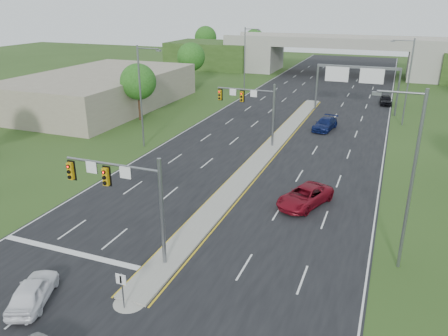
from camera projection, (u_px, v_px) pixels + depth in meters
ground at (165, 264)px, 27.10m from camera, size 240.00×240.00×0.00m
road at (292, 125)px, 57.54m from camera, size 24.00×160.00×0.02m
median at (267, 151)px, 47.07m from camera, size 2.00×54.00×0.16m
median_nose at (129, 302)px, 23.59m from camera, size 2.00×2.00×0.16m
lane_markings at (276, 136)px, 52.45m from camera, size 23.72×160.00×0.01m
signal_mast_near at (127, 190)px, 26.11m from camera, size 6.62×0.60×7.00m
signal_mast_far at (254, 104)px, 47.85m from camera, size 6.62×0.60×7.00m
keep_right_sign at (122, 285)px, 22.62m from camera, size 0.60×0.13×2.20m
sign_gantry at (356, 76)px, 62.03m from camera, size 11.58×0.44×6.67m
overpass at (340, 58)px, 95.41m from camera, size 80.00×14.00×8.10m
lightpole_l_mid at (142, 92)px, 46.80m from camera, size 2.85×0.25×11.00m
lightpole_l_far at (246, 56)px, 77.24m from camera, size 2.85×0.25×11.00m
lightpole_r_near at (409, 174)px, 24.77m from camera, size 2.85×0.25×11.00m
lightpole_r_far at (407, 78)px, 55.21m from camera, size 2.85×0.25×11.00m
tree_l_near at (138, 82)px, 58.10m from camera, size 4.80×4.80×7.60m
tree_l_mid at (191, 57)px, 81.08m from camera, size 5.20×5.20×8.12m
tree_back_a at (206, 37)px, 119.61m from camera, size 6.00×6.00×8.85m
tree_back_b at (254, 40)px, 115.00m from camera, size 5.60×5.60×8.32m
commercial_building at (100, 90)px, 66.79m from camera, size 18.00×30.00×5.00m
car_white at (33, 291)px, 23.44m from camera, size 3.11×4.47×1.41m
car_far_a at (305, 196)px, 34.65m from camera, size 4.31×6.00×1.52m
car_far_b at (325, 124)px, 54.97m from camera, size 2.89×5.38×1.48m
car_far_c at (386, 100)px, 68.33m from camera, size 2.05×4.36×1.44m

